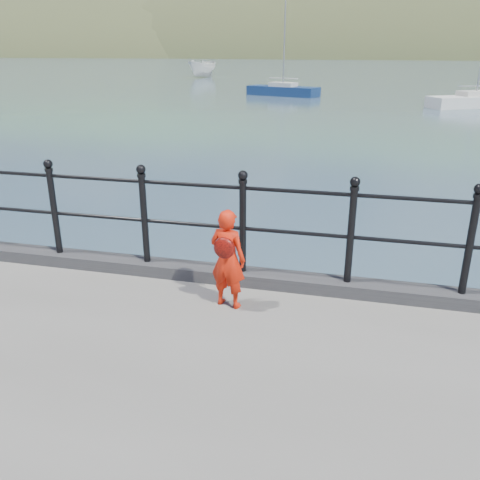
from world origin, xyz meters
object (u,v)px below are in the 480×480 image
(child, at_px, (228,258))
(sailboat_port, at_px, (283,91))
(railing, at_px, (192,212))
(launch_white, at_px, (202,69))
(sailboat_near, at_px, (475,102))

(child, height_order, sailboat_port, sailboat_port)
(railing, bearing_deg, child, -45.51)
(child, bearing_deg, sailboat_port, -69.34)
(railing, distance_m, sailboat_port, 35.71)
(railing, height_order, launch_white, railing)
(launch_white, height_order, sailboat_port, sailboat_port)
(railing, relative_size, sailboat_near, 2.13)
(sailboat_near, height_order, sailboat_port, sailboat_near)
(railing, relative_size, sailboat_port, 2.21)
(sailboat_port, bearing_deg, railing, -63.60)
(child, height_order, sailboat_near, sailboat_near)
(launch_white, bearing_deg, railing, -59.65)
(launch_white, height_order, sailboat_near, sailboat_near)
(sailboat_near, distance_m, sailboat_port, 14.01)
(sailboat_near, bearing_deg, launch_white, 104.82)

